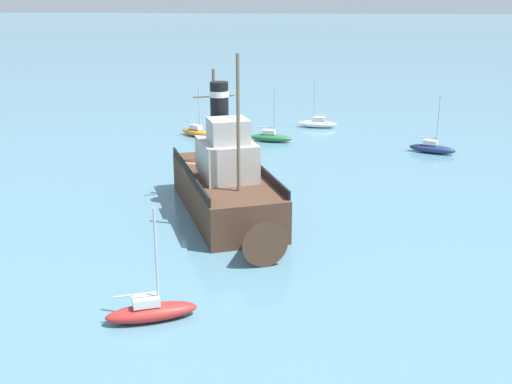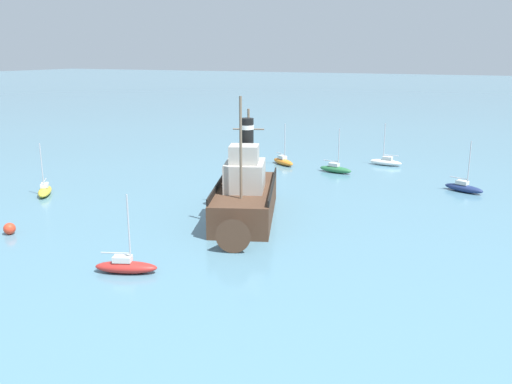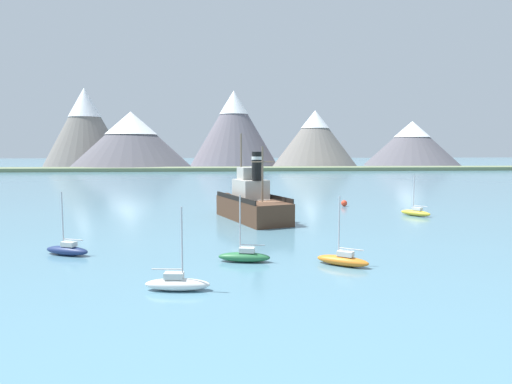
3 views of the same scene
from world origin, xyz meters
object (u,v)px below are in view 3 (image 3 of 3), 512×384
object	(u,v)px
old_tugboat	(250,204)
sailboat_green	(244,256)
sailboat_navy	(67,250)
mooring_buoy	(344,203)
sailboat_yellow	(416,212)
sailboat_white	(177,283)
sailboat_orange	(343,260)
sailboat_red	(257,202)

from	to	relation	value
old_tugboat	sailboat_green	bearing A→B (deg)	-94.61
old_tugboat	sailboat_navy	size ratio (longest dim) A/B	3.00
sailboat_green	mooring_buoy	bearing A→B (deg)	62.89
old_tugboat	sailboat_yellow	bearing A→B (deg)	3.46
mooring_buoy	sailboat_green	bearing A→B (deg)	-117.11
sailboat_white	mooring_buoy	xyz separation A→B (m)	(19.68, 36.55, 0.00)
sailboat_orange	sailboat_white	bearing A→B (deg)	-156.62
mooring_buoy	sailboat_navy	bearing A→B (deg)	-136.90
sailboat_green	sailboat_yellow	xyz separation A→B (m)	(21.74, 20.74, 0.00)
sailboat_red	sailboat_white	world-z (taller)	same
sailboat_navy	sailboat_white	xyz separation A→B (m)	(9.35, -9.38, 0.00)
sailboat_navy	sailboat_yellow	distance (m)	39.47
sailboat_white	sailboat_yellow	bearing A→B (deg)	46.21
sailboat_red	sailboat_navy	bearing A→B (deg)	-119.82
sailboat_white	sailboat_navy	bearing A→B (deg)	134.91
sailboat_orange	sailboat_white	distance (m)	12.05
sailboat_green	sailboat_red	xyz separation A→B (m)	(3.25, 32.39, 0.00)
sailboat_green	sailboat_red	distance (m)	32.56
sailboat_orange	sailboat_yellow	size ratio (longest dim) A/B	1.00
sailboat_orange	sailboat_red	world-z (taller)	same
sailboat_white	sailboat_yellow	xyz separation A→B (m)	(25.94, 27.06, 0.00)
sailboat_red	sailboat_white	size ratio (longest dim) A/B	1.00
sailboat_yellow	old_tugboat	bearing A→B (deg)	-176.54
sailboat_yellow	sailboat_navy	bearing A→B (deg)	-153.40
old_tugboat	mooring_buoy	distance (m)	17.60
old_tugboat	sailboat_red	world-z (taller)	old_tugboat
sailboat_navy	sailboat_yellow	size ratio (longest dim) A/B	1.00
mooring_buoy	sailboat_yellow	bearing A→B (deg)	-56.57
sailboat_orange	sailboat_yellow	world-z (taller)	same
sailboat_yellow	sailboat_red	bearing A→B (deg)	147.76
sailboat_red	sailboat_white	bearing A→B (deg)	-100.90
sailboat_navy	mooring_buoy	world-z (taller)	sailboat_navy
sailboat_red	mooring_buoy	xyz separation A→B (m)	(12.22, -2.17, 0.00)
sailboat_orange	sailboat_red	distance (m)	34.13
sailboat_navy	sailboat_red	bearing A→B (deg)	60.18
old_tugboat	mooring_buoy	size ratio (longest dim) A/B	17.11
sailboat_red	sailboat_yellow	size ratio (longest dim) A/B	1.00
sailboat_navy	sailboat_orange	bearing A→B (deg)	-12.71
sailboat_navy	sailboat_red	distance (m)	33.81
sailboat_navy	sailboat_green	distance (m)	13.90
sailboat_orange	mooring_buoy	distance (m)	32.92
sailboat_navy	sailboat_red	size ratio (longest dim) A/B	1.00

